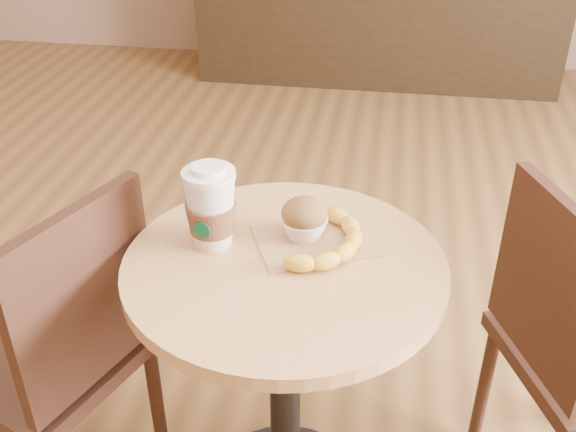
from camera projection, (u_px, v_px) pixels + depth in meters
The scene contains 7 objects.
cafe_table at pixel (285, 351), 1.46m from camera, with size 0.65×0.65×0.75m.
chair_left at pixel (61, 351), 1.50m from camera, with size 0.50×0.50×0.88m.
chair_right at pixel (576, 347), 1.52m from camera, with size 0.49×0.49×0.87m.
kraft_bag at pixel (316, 240), 1.39m from camera, with size 0.24×0.18×0.00m, color #B07C55.
coffee_cup at pixel (211, 209), 1.35m from camera, with size 0.11×0.11×0.18m.
muffin at pixel (304, 219), 1.38m from camera, with size 0.10×0.10×0.09m.
banana at pixel (330, 239), 1.36m from camera, with size 0.16×0.25×0.04m, color gold, non-canonical shape.
Camera 1 is at (0.12, -1.10, 1.52)m, focal length 42.00 mm.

